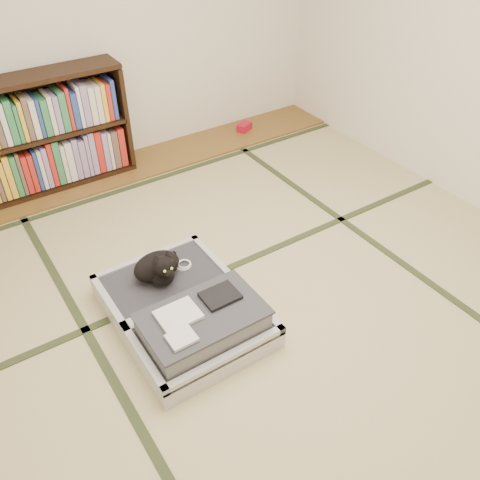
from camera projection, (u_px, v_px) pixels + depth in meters
floor at (264, 304)px, 3.14m from camera, size 4.50×4.50×0.00m
wood_strip at (131, 167)px, 4.44m from camera, size 4.00×0.50×0.02m
red_item at (244, 127)px, 4.96m from camera, size 0.17×0.14×0.07m
room_shell at (274, 68)px, 2.23m from camera, size 4.50×4.50×4.50m
tatami_borders at (222, 260)px, 3.46m from camera, size 4.00×4.50×0.01m
bookcase at (46, 135)px, 3.95m from camera, size 1.28×0.29×0.92m
suitcase at (186, 312)px, 2.94m from camera, size 0.75×1.00×0.30m
cat at (159, 267)px, 3.03m from camera, size 0.33×0.34×0.27m
cable_coil at (184, 265)px, 3.19m from camera, size 0.10×0.10×0.03m
hanger at (178, 268)px, 3.39m from camera, size 0.38×0.22×0.01m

